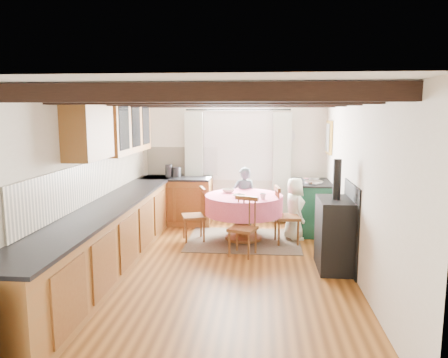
# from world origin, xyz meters

# --- Properties ---
(floor) EXTENTS (3.60, 5.50, 0.00)m
(floor) POSITION_xyz_m (0.00, 0.00, 0.00)
(floor) COLOR #9A5B21
(floor) RESTS_ON ground
(ceiling) EXTENTS (3.60, 5.50, 0.00)m
(ceiling) POSITION_xyz_m (0.00, 0.00, 2.40)
(ceiling) COLOR white
(ceiling) RESTS_ON ground
(wall_back) EXTENTS (3.60, 0.00, 2.40)m
(wall_back) POSITION_xyz_m (0.00, 2.75, 1.20)
(wall_back) COLOR silver
(wall_back) RESTS_ON ground
(wall_front) EXTENTS (3.60, 0.00, 2.40)m
(wall_front) POSITION_xyz_m (0.00, -2.75, 1.20)
(wall_front) COLOR silver
(wall_front) RESTS_ON ground
(wall_left) EXTENTS (0.00, 5.50, 2.40)m
(wall_left) POSITION_xyz_m (-1.80, 0.00, 1.20)
(wall_left) COLOR silver
(wall_left) RESTS_ON ground
(wall_right) EXTENTS (0.00, 5.50, 2.40)m
(wall_right) POSITION_xyz_m (1.80, 0.00, 1.20)
(wall_right) COLOR silver
(wall_right) RESTS_ON ground
(beam_a) EXTENTS (3.60, 0.16, 0.16)m
(beam_a) POSITION_xyz_m (0.00, -2.00, 2.31)
(beam_a) COLOR black
(beam_a) RESTS_ON ceiling
(beam_b) EXTENTS (3.60, 0.16, 0.16)m
(beam_b) POSITION_xyz_m (0.00, -1.00, 2.31)
(beam_b) COLOR black
(beam_b) RESTS_ON ceiling
(beam_c) EXTENTS (3.60, 0.16, 0.16)m
(beam_c) POSITION_xyz_m (0.00, 0.00, 2.31)
(beam_c) COLOR black
(beam_c) RESTS_ON ceiling
(beam_d) EXTENTS (3.60, 0.16, 0.16)m
(beam_d) POSITION_xyz_m (0.00, 1.00, 2.31)
(beam_d) COLOR black
(beam_d) RESTS_ON ceiling
(beam_e) EXTENTS (3.60, 0.16, 0.16)m
(beam_e) POSITION_xyz_m (0.00, 2.00, 2.31)
(beam_e) COLOR black
(beam_e) RESTS_ON ceiling
(splash_left) EXTENTS (0.02, 4.50, 0.55)m
(splash_left) POSITION_xyz_m (-1.78, 0.30, 1.20)
(splash_left) COLOR beige
(splash_left) RESTS_ON wall_left
(splash_back) EXTENTS (1.40, 0.02, 0.55)m
(splash_back) POSITION_xyz_m (-1.00, 2.73, 1.20)
(splash_back) COLOR beige
(splash_back) RESTS_ON wall_back
(base_cabinet_left) EXTENTS (0.60, 5.30, 0.88)m
(base_cabinet_left) POSITION_xyz_m (-1.50, 0.00, 0.44)
(base_cabinet_left) COLOR brown
(base_cabinet_left) RESTS_ON floor
(base_cabinet_back) EXTENTS (1.30, 0.60, 0.88)m
(base_cabinet_back) POSITION_xyz_m (-1.05, 2.45, 0.44)
(base_cabinet_back) COLOR brown
(base_cabinet_back) RESTS_ON floor
(worktop_left) EXTENTS (0.64, 5.30, 0.04)m
(worktop_left) POSITION_xyz_m (-1.48, 0.00, 0.90)
(worktop_left) COLOR black
(worktop_left) RESTS_ON base_cabinet_left
(worktop_back) EXTENTS (1.30, 0.64, 0.04)m
(worktop_back) POSITION_xyz_m (-1.05, 2.43, 0.90)
(worktop_back) COLOR black
(worktop_back) RESTS_ON base_cabinet_back
(wall_cabinet_glass) EXTENTS (0.34, 1.80, 0.90)m
(wall_cabinet_glass) POSITION_xyz_m (-1.63, 1.20, 1.95)
(wall_cabinet_glass) COLOR brown
(wall_cabinet_glass) RESTS_ON wall_left
(wall_cabinet_solid) EXTENTS (0.34, 0.90, 0.70)m
(wall_cabinet_solid) POSITION_xyz_m (-1.63, -0.30, 1.90)
(wall_cabinet_solid) COLOR brown
(wall_cabinet_solid) RESTS_ON wall_left
(window_frame) EXTENTS (1.34, 0.03, 1.54)m
(window_frame) POSITION_xyz_m (0.10, 2.73, 1.60)
(window_frame) COLOR white
(window_frame) RESTS_ON wall_back
(window_pane) EXTENTS (1.20, 0.01, 1.40)m
(window_pane) POSITION_xyz_m (0.10, 2.74, 1.60)
(window_pane) COLOR white
(window_pane) RESTS_ON wall_back
(curtain_left) EXTENTS (0.35, 0.10, 2.10)m
(curtain_left) POSITION_xyz_m (-0.75, 2.65, 1.10)
(curtain_left) COLOR silver
(curtain_left) RESTS_ON wall_back
(curtain_right) EXTENTS (0.35, 0.10, 2.10)m
(curtain_right) POSITION_xyz_m (0.95, 2.65, 1.10)
(curtain_right) COLOR silver
(curtain_right) RESTS_ON wall_back
(curtain_rod) EXTENTS (2.00, 0.03, 0.03)m
(curtain_rod) POSITION_xyz_m (0.10, 2.65, 2.20)
(curtain_rod) COLOR black
(curtain_rod) RESTS_ON wall_back
(wall_picture) EXTENTS (0.04, 0.50, 0.60)m
(wall_picture) POSITION_xyz_m (1.77, 2.30, 1.70)
(wall_picture) COLOR gold
(wall_picture) RESTS_ON wall_right
(wall_plate) EXTENTS (0.30, 0.02, 0.30)m
(wall_plate) POSITION_xyz_m (1.05, 2.72, 1.70)
(wall_plate) COLOR silver
(wall_plate) RESTS_ON wall_back
(rug) EXTENTS (1.88, 1.46, 0.01)m
(rug) POSITION_xyz_m (0.28, 1.44, 0.01)
(rug) COLOR #4A3E2F
(rug) RESTS_ON floor
(dining_table) EXTENTS (1.30, 1.30, 0.78)m
(dining_table) POSITION_xyz_m (0.28, 1.44, 0.39)
(dining_table) COLOR pink
(dining_table) RESTS_ON floor
(chair_near) EXTENTS (0.50, 0.51, 0.89)m
(chair_near) POSITION_xyz_m (0.29, 0.67, 0.45)
(chair_near) COLOR brown
(chair_near) RESTS_ON floor
(chair_left) EXTENTS (0.50, 0.49, 0.91)m
(chair_left) POSITION_xyz_m (-0.56, 1.37, 0.45)
(chair_left) COLOR brown
(chair_left) RESTS_ON floor
(chair_right) EXTENTS (0.48, 0.47, 0.96)m
(chair_right) POSITION_xyz_m (0.99, 1.35, 0.48)
(chair_right) COLOR brown
(chair_right) RESTS_ON floor
(aga_range) EXTENTS (0.66, 1.02, 0.94)m
(aga_range) POSITION_xyz_m (1.47, 2.10, 0.47)
(aga_range) COLOR #184731
(aga_range) RESTS_ON floor
(cast_iron_stove) EXTENTS (0.46, 0.76, 1.53)m
(cast_iron_stove) POSITION_xyz_m (1.58, 0.23, 0.76)
(cast_iron_stove) COLOR black
(cast_iron_stove) RESTS_ON floor
(child_far) EXTENTS (0.49, 0.39, 1.17)m
(child_far) POSITION_xyz_m (0.25, 2.09, 0.59)
(child_far) COLOR #3A494F
(child_far) RESTS_ON floor
(child_right) EXTENTS (0.47, 0.59, 1.06)m
(child_right) POSITION_xyz_m (1.13, 1.60, 0.53)
(child_right) COLOR white
(child_right) RESTS_ON floor
(bowl_a) EXTENTS (0.27, 0.27, 0.05)m
(bowl_a) POSITION_xyz_m (0.21, 1.25, 0.81)
(bowl_a) COLOR silver
(bowl_a) RESTS_ON dining_table
(bowl_b) EXTENTS (0.29, 0.29, 0.06)m
(bowl_b) POSITION_xyz_m (0.00, 1.64, 0.81)
(bowl_b) COLOR silver
(bowl_b) RESTS_ON dining_table
(cup) EXTENTS (0.10, 0.10, 0.09)m
(cup) POSITION_xyz_m (0.59, 1.13, 0.83)
(cup) COLOR silver
(cup) RESTS_ON dining_table
(canister_tall) EXTENTS (0.14, 0.14, 0.24)m
(canister_tall) POSITION_xyz_m (-1.21, 2.44, 1.04)
(canister_tall) COLOR #262628
(canister_tall) RESTS_ON worktop_back
(canister_wide) EXTENTS (0.17, 0.17, 0.19)m
(canister_wide) POSITION_xyz_m (-1.06, 2.45, 1.01)
(canister_wide) COLOR #262628
(canister_wide) RESTS_ON worktop_back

